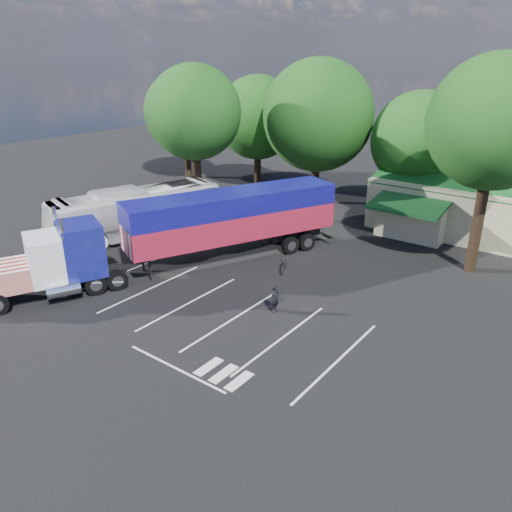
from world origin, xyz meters
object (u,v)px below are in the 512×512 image
Objects in this scene: tour_bus at (137,212)px; woman at (275,299)px; semi_truck at (190,227)px; bicycle at (284,264)px; silver_sedan at (407,220)px.

woman is at bearing 2.97° from tour_bus.
semi_truck is 14.04× the size of woman.
semi_truck reaches higher than bicycle.
woman is (8.07, -1.84, -1.99)m from semi_truck.
woman is 16.15m from tour_bus.
silver_sedan is (8.57, 16.06, -2.07)m from semi_truck.
silver_sedan is at bearing 47.27° from bicycle.
silver_sedan is at bearing 86.28° from semi_truck.
woman is at bearing 178.32° from silver_sedan.
silver_sedan is at bearing 57.62° from tour_bus.
tour_bus is 3.07× the size of silver_sedan.
woman is at bearing 11.51° from semi_truck.
bicycle is at bearing 21.51° from tour_bus.
semi_truck is at bearing 2.35° from tour_bus.
silver_sedan is (3.20, 13.00, 0.23)m from bicycle.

